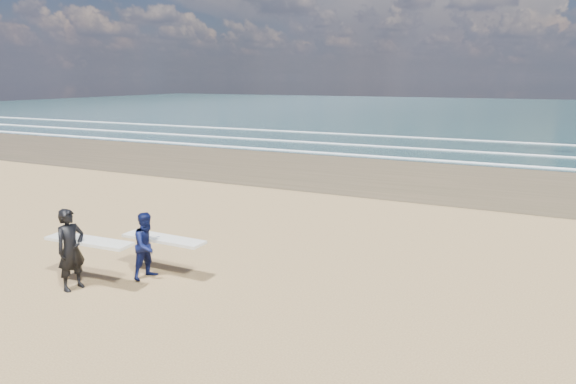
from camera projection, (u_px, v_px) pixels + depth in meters
The scene contains 2 objects.
surfer_near at pixel (73, 248), 11.58m from camera, with size 2.22×1.04×1.89m.
surfer_far at pixel (149, 245), 12.27m from camera, with size 2.21×1.07×1.62m.
Camera 1 is at (9.31, -7.39, 4.73)m, focal length 32.00 mm.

